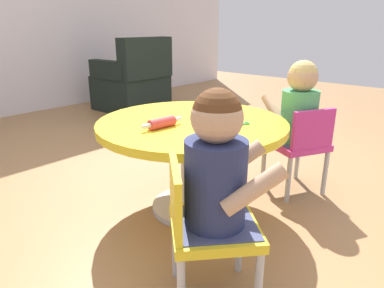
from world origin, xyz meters
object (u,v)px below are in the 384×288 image
Objects in this scene: child_chair_right at (300,144)px; seated_child_left at (217,166)px; seated_child_right at (299,105)px; rolling_pin at (162,123)px; craft_scissors at (240,123)px; craft_table at (192,141)px; armchair_dark at (133,84)px; child_chair_left at (205,226)px.

seated_child_left is at bearing -170.48° from child_chair_right.
seated_child_left is 1.06m from seated_child_right.
rolling_pin is at bearing 64.97° from seated_child_left.
seated_child_right is 0.48m from craft_scissors.
craft_table is at bearing 49.09° from seated_child_left.
child_chair_right is 2.32× the size of rolling_pin.
armchair_dark is (1.34, 2.15, -0.09)m from craft_table.
armchair_dark is at bearing 56.17° from seated_child_left.
seated_child_left is (0.03, -0.03, 0.23)m from child_chair_left.
seated_child_right is at bearing -22.03° from rolling_pin.
seated_child_left is 0.95× the size of child_chair_right.
seated_child_right reaches higher than craft_table.
seated_child_left is (-0.44, -0.50, 0.13)m from craft_table.
seated_child_right is 3.58× the size of craft_scissors.
craft_scissors is (-0.47, 0.09, -0.02)m from seated_child_right.
armchair_dark is (1.81, 2.63, 0.00)m from child_chair_left.
child_chair_right is 0.51m from craft_scissors.
child_chair_right is 3.77× the size of craft_scissors.
craft_scissors is at bearing 24.32° from child_chair_left.
child_chair_left is at bearing -172.16° from child_chair_right.
rolling_pin is (-0.77, 0.35, 0.23)m from child_chair_right.
rolling_pin is (-1.53, -2.13, 0.22)m from armchair_dark.
child_chair_left is at bearing -124.54° from armchair_dark.
seated_child_left is 3.58× the size of craft_scissors.
craft_scissors is at bearing 169.33° from seated_child_right.
craft_table is at bearing 153.44° from seated_child_right.
rolling_pin reaches higher than child_chair_left.
seated_child_right is at bearing 11.26° from seated_child_left.
craft_scissors is at bearing 164.65° from child_chair_right.
child_chair_left is 0.63× the size of armchair_dark.
child_chair_left is 0.23m from seated_child_left.
rolling_pin is at bearing 61.11° from child_chair_left.
seated_child_right is at bearing -106.88° from armchair_dark.
craft_scissors is at bearing -117.23° from armchair_dark.
rolling_pin reaches higher than child_chair_right.
seated_child_left is 2.21× the size of rolling_pin.
craft_table is at bearing 121.09° from craft_scissors.
child_chair_left is 1.05× the size of seated_child_right.
child_chair_right reaches higher than craft_table.
craft_table is 1.91× the size of seated_child_right.
rolling_pin is at bearing 173.86° from craft_table.
craft_table is 0.27m from craft_scissors.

